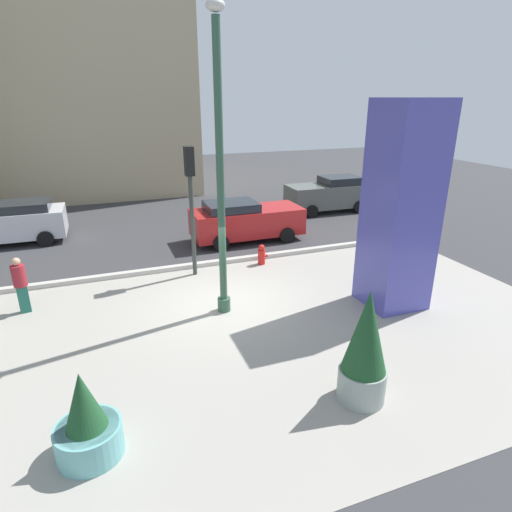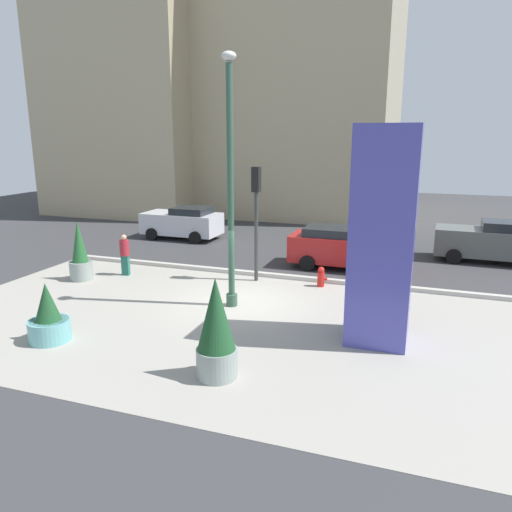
{
  "view_description": "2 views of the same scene",
  "coord_description": "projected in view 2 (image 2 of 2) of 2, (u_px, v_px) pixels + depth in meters",
  "views": [
    {
      "loc": [
        -3.04,
        -10.83,
        5.7
      ],
      "look_at": [
        1.05,
        0.12,
        1.33
      ],
      "focal_mm": 29.87,
      "sensor_mm": 36.0,
      "label": 1
    },
    {
      "loc": [
        5.67,
        -14.46,
        5.48
      ],
      "look_at": [
        0.6,
        -0.06,
        1.65
      ],
      "focal_mm": 34.66,
      "sensor_mm": 36.0,
      "label": 2
    }
  ],
  "objects": [
    {
      "name": "highrise_across_street",
      "position": [
        289.0,
        36.0,
        34.17
      ],
      "size": [
        14.87,
        13.0,
        23.84
      ],
      "primitive_type": "cube",
      "color": "tan",
      "rests_on": "ground_plane"
    },
    {
      "name": "pedestrian_crossing",
      "position": [
        125.0,
        253.0,
        19.27
      ],
      "size": [
        0.42,
        0.42,
        1.63
      ],
      "color": "#236656",
      "rests_on": "ground_plane"
    },
    {
      "name": "lamp_post",
      "position": [
        230.0,
        189.0,
        15.14
      ],
      "size": [
        0.44,
        0.44,
        7.76
      ],
      "color": "#335642",
      "rests_on": "ground_plane"
    },
    {
      "name": "curb_strip",
      "position": [
        269.0,
        275.0,
        19.23
      ],
      "size": [
        18.0,
        0.24,
        0.16
      ],
      "primitive_type": "cube",
      "color": "#B7B2A8",
      "rests_on": "ground_plane"
    },
    {
      "name": "potted_plant_by_pillar",
      "position": [
        49.0,
        319.0,
        13.23
      ],
      "size": [
        1.11,
        1.11,
        1.63
      ],
      "color": "#6BB2B2",
      "rests_on": "ground_plane"
    },
    {
      "name": "office_block_flanking",
      "position": [
        150.0,
        67.0,
        35.47
      ],
      "size": [
        10.48,
        13.06,
        20.03
      ],
      "primitive_type": "cube",
      "color": "tan",
      "rests_on": "ground_plane"
    },
    {
      "name": "car_intersection",
      "position": [
        183.0,
        222.0,
        26.01
      ],
      "size": [
        4.1,
        2.15,
        1.7
      ],
      "color": "silver",
      "rests_on": "ground_plane"
    },
    {
      "name": "car_far_lane",
      "position": [
        490.0,
        241.0,
        21.28
      ],
      "size": [
        4.43,
        2.04,
        1.81
      ],
      "color": "#565B56",
      "rests_on": "ground_plane"
    },
    {
      "name": "plaza_pavement",
      "position": [
        215.0,
        323.0,
        14.56
      ],
      "size": [
        18.0,
        10.0,
        0.02
      ],
      "primitive_type": "cube",
      "color": "#9E998E",
      "rests_on": "ground_plane"
    },
    {
      "name": "art_pillar_blue",
      "position": [
        383.0,
        237.0,
        12.74
      ],
      "size": [
        1.58,
        1.58,
        5.69
      ],
      "primitive_type": "cube",
      "color": "#4C4CAD",
      "rests_on": "ground_plane"
    },
    {
      "name": "potted_plant_near_left",
      "position": [
        80.0,
        256.0,
        18.66
      ],
      "size": [
        0.85,
        0.85,
        2.29
      ],
      "color": "gray",
      "rests_on": "ground_plane"
    },
    {
      "name": "ground_plane",
      "position": [
        275.0,
        271.0,
        20.05
      ],
      "size": [
        60.0,
        60.0,
        0.0
      ],
      "primitive_type": "plane",
      "color": "#38383A"
    },
    {
      "name": "car_curb_east",
      "position": [
        345.0,
        248.0,
        20.33
      ],
      "size": [
        4.6,
        2.1,
        1.69
      ],
      "color": "red",
      "rests_on": "ground_plane"
    },
    {
      "name": "fire_hydrant",
      "position": [
        321.0,
        277.0,
        17.96
      ],
      "size": [
        0.36,
        0.26,
        0.75
      ],
      "color": "red",
      "rests_on": "ground_plane"
    },
    {
      "name": "potted_plant_near_right",
      "position": [
        216.0,
        330.0,
        11.11
      ],
      "size": [
        0.95,
        0.95,
        2.39
      ],
      "color": "gray",
      "rests_on": "ground_plane"
    },
    {
      "name": "traffic_light_corner",
      "position": [
        256.0,
        205.0,
        18.07
      ],
      "size": [
        0.28,
        0.42,
        4.28
      ],
      "color": "#333833",
      "rests_on": "ground_plane"
    }
  ]
}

